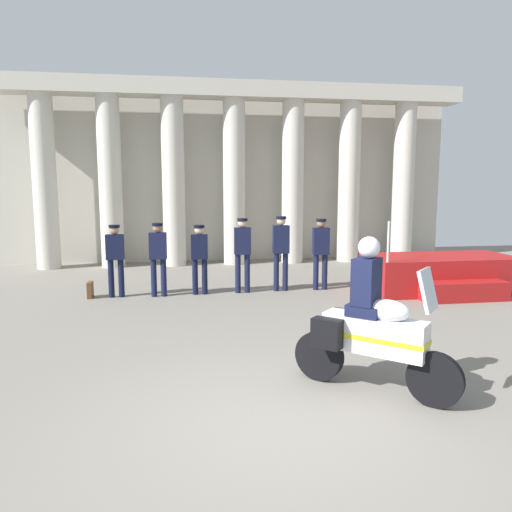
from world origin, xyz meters
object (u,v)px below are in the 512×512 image
Objects in this scene: reviewing_stand at (441,274)px; officer_in_row_4 at (281,247)px; officer_in_row_3 at (242,249)px; officer_in_row_5 at (321,248)px; briefcase_on_ground at (90,290)px; officer_in_row_0 at (115,255)px; officer_in_row_2 at (200,254)px; officer_in_row_1 at (158,253)px; motorcycle_with_rider at (369,328)px.

reviewing_stand is 3.86m from officer_in_row_4.
officer_in_row_4 reaches higher than reviewing_stand.
officer_in_row_3 is 0.98× the size of officer_in_row_4.
briefcase_on_ground is at bearing 3.76° from officer_in_row_5.
officer_in_row_3 is 1.02× the size of officer_in_row_5.
reviewing_stand reaches higher than officer_in_row_5.
officer_in_row_5 is (4.78, 0.07, 0.05)m from officer_in_row_0.
officer_in_row_3 reaches higher than officer_in_row_2.
officer_in_row_2 is 1.00m from officer_in_row_3.
reviewing_stand is 9.65× the size of briefcase_on_ground.
reviewing_stand is 2.12× the size of officer_in_row_0.
reviewing_stand is 2.08× the size of officer_in_row_1.
officer_in_row_0 is 0.95× the size of officer_in_row_5.
officer_in_row_2 is 0.94× the size of officer_in_row_5.
officer_in_row_2 is at bearing 6.06° from officer_in_row_4.
officer_in_row_1 is 0.88× the size of motorcycle_with_rider.
motorcycle_with_rider is 7.24m from briefcase_on_ground.
reviewing_stand is at bearing 179.03° from officer_in_row_0.
officer_in_row_0 is at bearing 3.31° from officer_in_row_2.
officer_in_row_3 is 0.92× the size of motorcycle_with_rider.
officer_in_row_1 reaches higher than officer_in_row_2.
officer_in_row_4 reaches higher than briefcase_on_ground.
officer_in_row_0 is 1.02× the size of officer_in_row_2.
reviewing_stand is 1.83× the size of motorcycle_with_rider.
officer_in_row_4 is (1.93, 0.09, 0.11)m from officer_in_row_2.
officer_in_row_0 is at bearing -2.58° from briefcase_on_ground.
officer_in_row_3 is at bearing 7.72° from officer_in_row_4.
reviewing_stand is 6.58m from motorcycle_with_rider.
officer_in_row_0 is 2.87m from officer_in_row_3.
briefcase_on_ground is at bearing 175.86° from reviewing_stand.
officer_in_row_1 is at bearing 5.44° from officer_in_row_5.
motorcycle_with_rider is at bearing 91.57° from officer_in_row_4.
officer_in_row_5 is at bearing -175.27° from officer_in_row_3.
officer_in_row_1 is at bearing 178.83° from officer_in_row_0.
reviewing_stand reaches higher than officer_in_row_0.
officer_in_row_4 is at bearing -175.29° from officer_in_row_0.
officer_in_row_4 is 1.04× the size of officer_in_row_5.
officer_in_row_4 is 4.95× the size of briefcase_on_ground.
officer_in_row_4 is at bearing 1.87° from officer_in_row_5.
officer_in_row_0 is at bearing 175.74° from reviewing_stand.
officer_in_row_4 is (3.80, 0.09, 0.09)m from officer_in_row_0.
officer_in_row_1 is 2.87m from officer_in_row_4.
motorcycle_with_rider reaches higher than officer_in_row_4.
officer_in_row_5 reaches higher than officer_in_row_2.
officer_in_row_0 is 0.93× the size of officer_in_row_3.
reviewing_stand is at bearing 177.62° from officer_in_row_2.
officer_in_row_2 is (-5.68, 0.56, 0.54)m from reviewing_stand.
officer_in_row_4 reaches higher than officer_in_row_0.
officer_in_row_3 is (2.87, 0.02, 0.07)m from officer_in_row_0.
motorcycle_with_rider reaches higher than officer_in_row_2.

